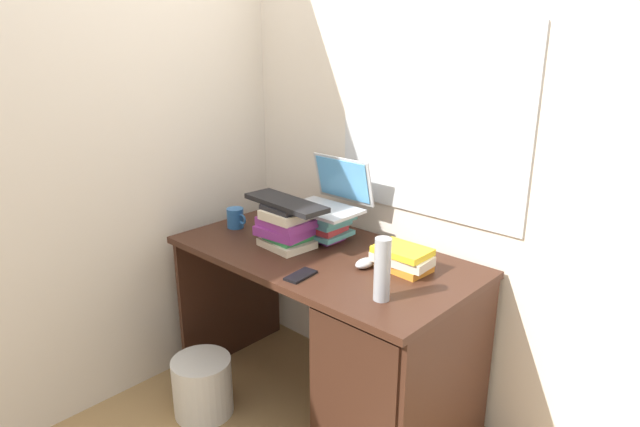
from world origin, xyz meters
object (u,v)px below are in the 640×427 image
object	(u,v)px
laptop	(332,197)
keyboard	(286,203)
desk	(378,355)
cell_phone	(301,275)
wastebasket	(203,386)
book_stack_side	(402,259)
book_stack_tall	(324,224)
book_stack_keyboard_riser	(286,226)
mug	(236,218)
computer_mouse	(365,263)
water_bottle	(382,269)

from	to	relation	value
laptop	keyboard	distance (m)	0.23
desk	cell_phone	size ratio (longest dim) A/B	9.76
desk	wastebasket	distance (m)	0.84
desk	book_stack_side	world-z (taller)	book_stack_side
keyboard	book_stack_tall	bearing A→B (deg)	72.00
book_stack_keyboard_riser	mug	distance (m)	0.36
book_stack_tall	book_stack_keyboard_riser	distance (m)	0.18
computer_mouse	cell_phone	distance (m)	0.27
computer_mouse	water_bottle	world-z (taller)	water_bottle
computer_mouse	keyboard	bearing A→B (deg)	-172.73
computer_mouse	water_bottle	size ratio (longest dim) A/B	0.45
mug	cell_phone	bearing A→B (deg)	-16.71
computer_mouse	water_bottle	bearing A→B (deg)	-39.99
book_stack_tall	keyboard	xyz separation A→B (m)	(-0.07, -0.17, 0.12)
cell_phone	mug	bearing A→B (deg)	157.53
laptop	book_stack_side	bearing A→B (deg)	-10.97
keyboard	computer_mouse	size ratio (longest dim) A/B	4.04
computer_mouse	mug	world-z (taller)	mug
laptop	keyboard	bearing A→B (deg)	-107.31
book_stack_tall	book_stack_side	distance (m)	0.46
mug	cell_phone	xyz separation A→B (m)	(0.63, -0.19, -0.04)
desk	water_bottle	world-z (taller)	water_bottle
book_stack_keyboard_riser	laptop	size ratio (longest dim) A/B	0.76
desk	mug	distance (m)	0.95
book_stack_tall	book_stack_keyboard_riser	world-z (taller)	book_stack_keyboard_riser
book_stack_tall	book_stack_side	world-z (taller)	book_stack_tall
book_stack_keyboard_riser	keyboard	xyz separation A→B (m)	(-0.00, 0.00, 0.11)
keyboard	wastebasket	distance (m)	0.93
book_stack_keyboard_riser	cell_phone	world-z (taller)	book_stack_keyboard_riser
book_stack_keyboard_riser	mug	xyz separation A→B (m)	(-0.36, 0.00, -0.04)
mug	water_bottle	xyz separation A→B (m)	(0.98, -0.13, 0.07)
book_stack_side	mug	distance (m)	0.89
computer_mouse	wastebasket	xyz separation A→B (m)	(-0.58, -0.43, -0.65)
cell_phone	keyboard	bearing A→B (deg)	139.74
desk	book_stack_side	bearing A→B (deg)	81.41
laptop	mug	xyz separation A→B (m)	(-0.42, -0.22, -0.15)
book_stack_tall	cell_phone	distance (m)	0.42
computer_mouse	cell_phone	xyz separation A→B (m)	(-0.13, -0.24, -0.01)
mug	computer_mouse	bearing A→B (deg)	3.99
wastebasket	laptop	bearing A→B (deg)	67.58
desk	book_stack_tall	bearing A→B (deg)	161.18
book_stack_tall	computer_mouse	size ratio (longest dim) A/B	2.53
book_stack_tall	laptop	bearing A→B (deg)	89.64
book_stack_tall	water_bottle	size ratio (longest dim) A/B	1.13
desk	keyboard	size ratio (longest dim) A/B	3.16
desk	computer_mouse	distance (m)	0.38
book_stack_keyboard_riser	book_stack_side	distance (m)	0.54
desk	mug	bearing A→B (deg)	-178.73
book_stack_keyboard_riser	cell_phone	xyz separation A→B (m)	(0.27, -0.19, -0.09)
desk	book_stack_tall	world-z (taller)	book_stack_tall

